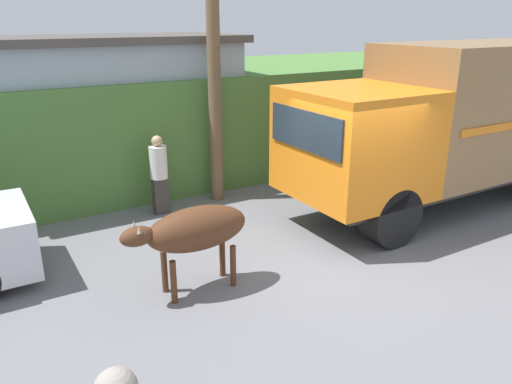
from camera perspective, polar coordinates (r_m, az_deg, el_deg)
ground_plane at (r=8.73m, az=10.25°, el=-6.85°), size 60.00×60.00×0.00m
hillside_embankment at (r=13.71m, az=-7.67°, el=8.57°), size 32.00×5.29×2.56m
building_backdrop at (r=11.59m, az=-17.59°, el=8.16°), size 6.35×2.70×3.44m
cargo_truck at (r=11.21m, az=22.31°, el=7.78°), size 7.48×2.31×3.33m
brown_cow at (r=7.15m, az=-7.05°, el=-4.35°), size 1.87×0.64×1.29m
pedestrian_on_hill at (r=10.18m, az=-11.03°, el=2.30°), size 0.36×0.36×1.62m
utility_pole at (r=10.46m, az=-4.89°, el=16.11°), size 0.90×0.27×6.26m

